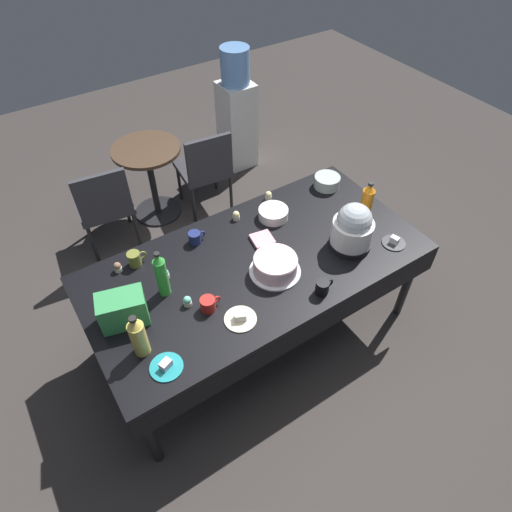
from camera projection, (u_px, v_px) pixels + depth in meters
The scene contains 27 objects.
ground at pixel (256, 329), 3.41m from camera, with size 9.00×9.00×0.00m, color #383330.
potluck_table at pixel (256, 268), 2.91m from camera, with size 2.20×1.10×0.75m.
frosted_layer_cake at pixel (275, 266), 2.76m from camera, with size 0.33×0.33×0.12m.
slow_cooker at pixel (353, 228), 2.86m from camera, with size 0.28×0.28×0.34m.
glass_salad_bowl at pixel (327, 182), 3.39m from camera, with size 0.19×0.19×0.09m, color #B2C6BC.
ceramic_snack_bowl at pixel (273, 213), 3.14m from camera, with size 0.21×0.21×0.07m, color silver.
dessert_plate_cream at pixel (240, 318), 2.54m from camera, with size 0.19×0.19×0.06m.
dessert_plate_charcoal at pixel (394, 242), 2.98m from camera, with size 0.16×0.16×0.06m.
dessert_plate_teal at pixel (166, 366), 2.33m from camera, with size 0.18×0.18×0.05m.
cupcake_rose at pixel (118, 267), 2.79m from camera, with size 0.05×0.05×0.07m.
cupcake_mint at pixel (268, 196), 3.29m from camera, with size 0.05×0.05×0.07m.
cupcake_vanilla at pixel (165, 274), 2.75m from camera, with size 0.05×0.05×0.07m.
cupcake_berry at pixel (187, 301), 2.60m from camera, with size 0.05×0.05×0.07m.
cupcake_lemon at pixel (236, 216), 3.13m from camera, with size 0.05×0.05×0.07m.
soda_bottle_lime_soda at pixel (161, 275), 2.58m from camera, with size 0.07×0.07×0.34m.
soda_bottle_ginger_ale at pixel (138, 336), 2.31m from camera, with size 0.09×0.09×0.30m.
soda_bottle_orange_juice at pixel (367, 201), 3.09m from camera, with size 0.08×0.08×0.29m.
coffee_mug_red at pixel (208, 304), 2.58m from camera, with size 0.13×0.09×0.08m.
coffee_mug_olive at pixel (135, 259), 2.82m from camera, with size 0.13×0.08×0.10m.
coffee_mug_black at pixel (323, 287), 2.66m from camera, with size 0.12×0.08×0.09m.
coffee_mug_navy at pixel (195, 237), 2.97m from camera, with size 0.12×0.08×0.08m.
soda_carton at pixel (123, 309), 2.48m from camera, with size 0.26×0.16×0.20m, color #338C4C.
paper_napkin_stack at pixel (262, 239), 2.99m from camera, with size 0.14×0.14×0.02m, color pink.
maroon_chair_left at pixel (104, 203), 3.68m from camera, with size 0.49×0.49×0.85m.
maroon_chair_right at pixel (205, 167), 4.04m from camera, with size 0.48×0.48×0.85m.
round_cafe_table at pixel (150, 169), 4.00m from camera, with size 0.60×0.60×0.72m.
water_cooler at pixel (237, 113), 4.52m from camera, with size 0.32×0.32×1.24m.
Camera 1 is at (-1.07, -1.65, 2.84)m, focal length 31.34 mm.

